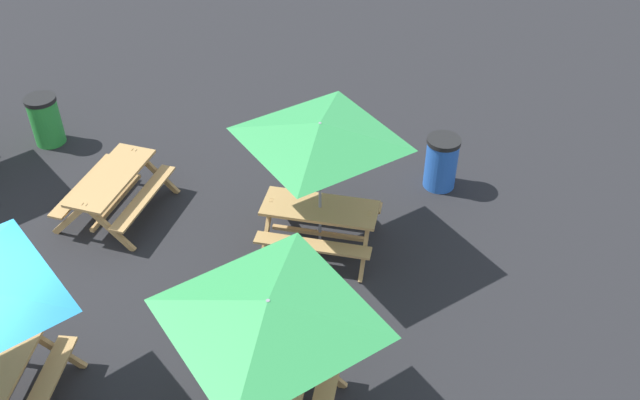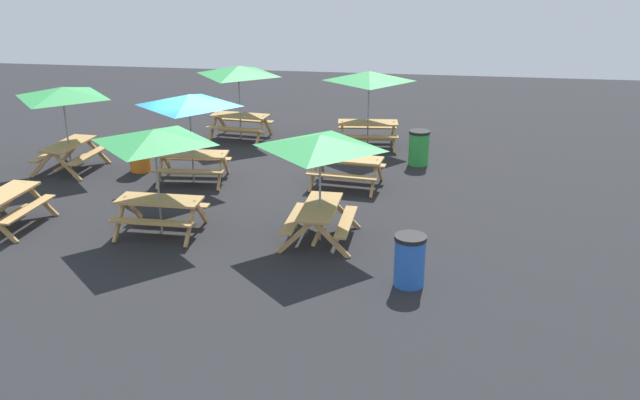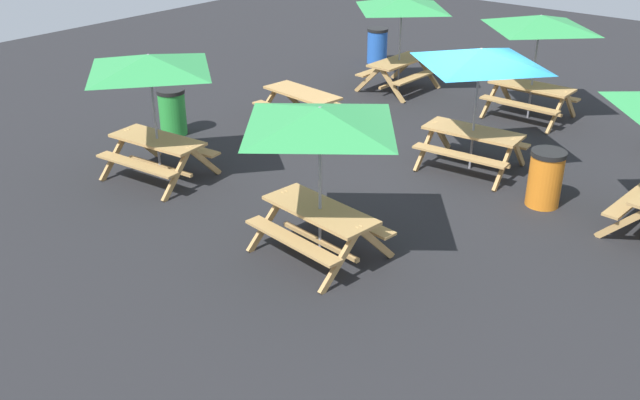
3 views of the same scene
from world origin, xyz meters
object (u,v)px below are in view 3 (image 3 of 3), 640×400
Objects in this scene: picnic_table_2 at (402,10)px; picnic_table_4 at (150,72)px; picnic_table_1 at (320,129)px; trash_bin_blue at (377,45)px; picnic_table_6 at (480,66)px; trash_bin_green at (172,112)px; picnic_table_3 at (302,101)px; picnic_table_7 at (539,30)px; trash_bin_orange at (545,178)px.

picnic_table_4 is at bearing -1.27° from picnic_table_2.
trash_bin_blue is at bearing -52.13° from picnic_table_1.
picnic_table_1 and picnic_table_4 have the same top height.
trash_bin_blue is (1.92, -1.80, -1.49)m from picnic_table_2.
picnic_table_6 is 2.38× the size of trash_bin_green.
picnic_table_3 is 1.99× the size of trash_bin_blue.
trash_bin_green is (5.40, 5.75, -1.49)m from picnic_table_7.
trash_bin_green is (1.78, 2.14, -0.07)m from picnic_table_3.
picnic_table_4 is at bearing 99.73° from trash_bin_blue.
picnic_table_1 reaches higher than trash_bin_orange.
picnic_table_3 is 1.99× the size of trash_bin_green.
picnic_table_3 is at bearing -1.00° from picnic_table_2.
trash_bin_green is 7.45m from trash_bin_blue.
picnic_table_1 reaches higher than picnic_table_3.
picnic_table_2 is 1.20× the size of picnic_table_3.
picnic_table_6 is (-4.21, -3.99, 0.00)m from picnic_table_4.
picnic_table_6 is 2.38× the size of trash_bin_blue.
picnic_table_6 reaches higher than trash_bin_green.
picnic_table_1 is 8.47m from picnic_table_2.
trash_bin_green is (1.94, 5.65, -1.49)m from picnic_table_2.
picnic_table_2 is (3.70, -7.62, 0.00)m from picnic_table_1.
picnic_table_6 is at bearing 97.00° from picnic_table_7.
trash_bin_blue is at bearing -86.18° from picnic_table_4.
picnic_table_3 is at bearing 108.37° from trash_bin_blue.
picnic_table_1 is at bearing 120.83° from trash_bin_blue.
picnic_table_3 is at bearing 45.44° from picnic_table_7.
picnic_table_1 is 2.38× the size of trash_bin_orange.
trash_bin_blue is at bearing -46.41° from picnic_table_6.
picnic_table_3 is 4.26m from picnic_table_6.
trash_bin_green and trash_bin_blue have the same top height.
picnic_table_7 is at bearing 93.08° from picnic_table_2.
picnic_table_6 is 6.41m from trash_bin_green.
trash_bin_orange is at bearing -156.26° from picnic_table_4.
picnic_table_6 is at bearing -19.85° from trash_bin_orange.
trash_bin_green is at bearing 17.16° from picnic_table_6.
trash_bin_orange is (-7.49, -1.72, 0.00)m from trash_bin_green.
picnic_table_2 is 3.46m from picnic_table_7.
trash_bin_orange is at bearing 155.28° from picnic_table_6.
picnic_table_1 is 1.00× the size of picnic_table_6.
picnic_table_4 is (0.20, 3.78, 1.43)m from picnic_table_3.
picnic_table_6 is 3.43m from picnic_table_7.
picnic_table_2 is 2.38× the size of trash_bin_green.
trash_bin_orange is (-5.92, -3.37, -1.49)m from picnic_table_4.
picnic_table_6 reaches higher than trash_bin_orange.
picnic_table_4 is 2.38× the size of trash_bin_orange.
picnic_table_2 is at bearing -35.29° from trash_bin_orange.
picnic_table_2 is 6.16m from trash_bin_green.
trash_bin_green is at bearing 12.95° from trash_bin_orange.
picnic_table_1 is at bearing 160.77° from trash_bin_green.
picnic_table_6 is at bearing -157.98° from trash_bin_green.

